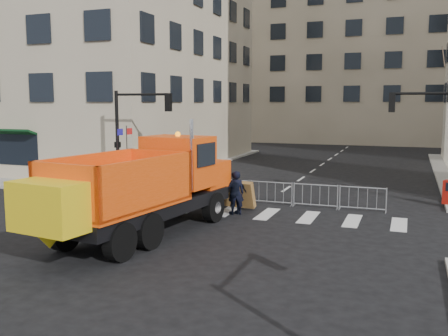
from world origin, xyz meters
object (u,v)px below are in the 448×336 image
at_px(plow_truck, 142,185).
at_px(worker, 143,168).
at_px(cop_a, 236,193).
at_px(cop_b, 210,186).
at_px(cop_c, 235,193).

xyz_separation_m(plow_truck, worker, (-5.15, 9.06, -0.72)).
relative_size(cop_a, worker, 0.95).
relative_size(cop_b, cop_c, 0.99).
bearing_deg(cop_b, worker, -12.37).
height_order(cop_a, cop_b, cop_a).
bearing_deg(plow_truck, cop_b, 5.93).
height_order(plow_truck, cop_b, plow_truck).
bearing_deg(cop_c, worker, -79.79).
relative_size(plow_truck, worker, 5.56).
bearing_deg(cop_b, cop_c, 158.75).
xyz_separation_m(cop_c, worker, (-7.08, 4.51, 0.22)).
bearing_deg(cop_b, cop_a, 159.42).
distance_m(plow_truck, worker, 10.44).
bearing_deg(cop_a, cop_b, -64.03).
bearing_deg(cop_c, cop_a, 144.30).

